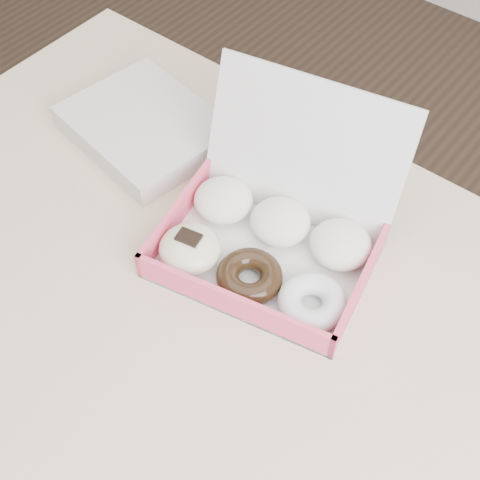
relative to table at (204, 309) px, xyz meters
The scene contains 4 objects.
ground 0.67m from the table, ahead, with size 4.00×4.00×0.00m, color black.
table is the anchor object (origin of this frame).
donut_box 0.16m from the table, 67.64° to the left, with size 0.35×0.34×0.22m.
newspapers 0.34m from the table, 147.91° to the left, with size 0.26×0.21×0.04m, color silver.
Camera 1 is at (0.39, -0.40, 1.55)m, focal length 50.00 mm.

